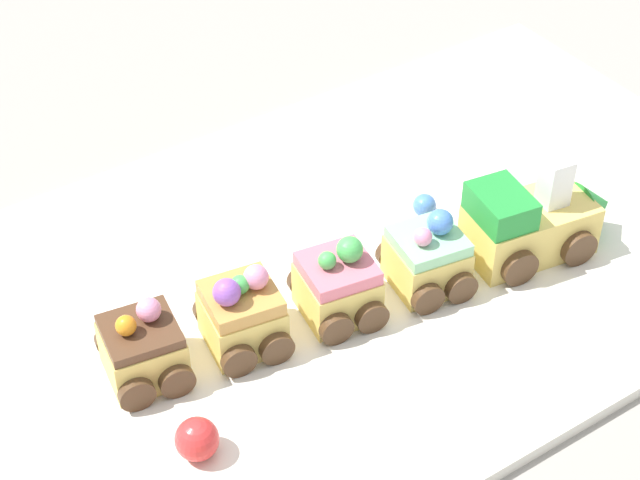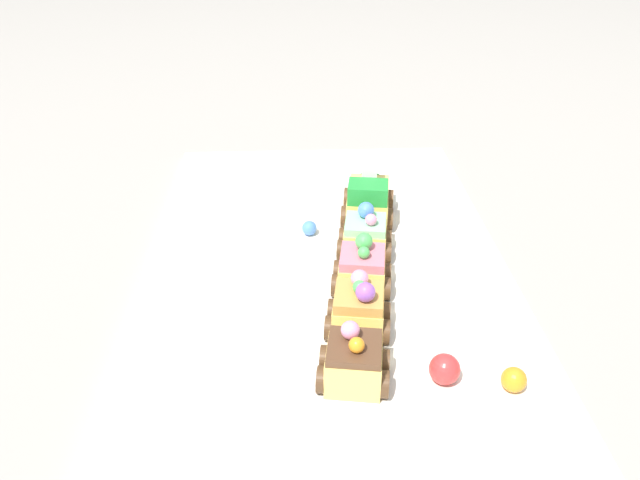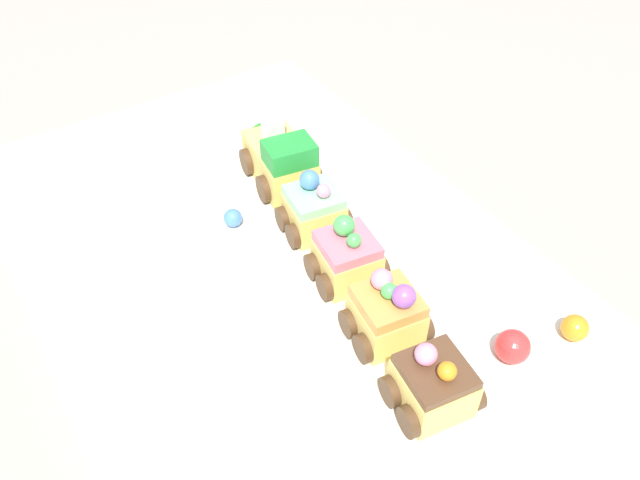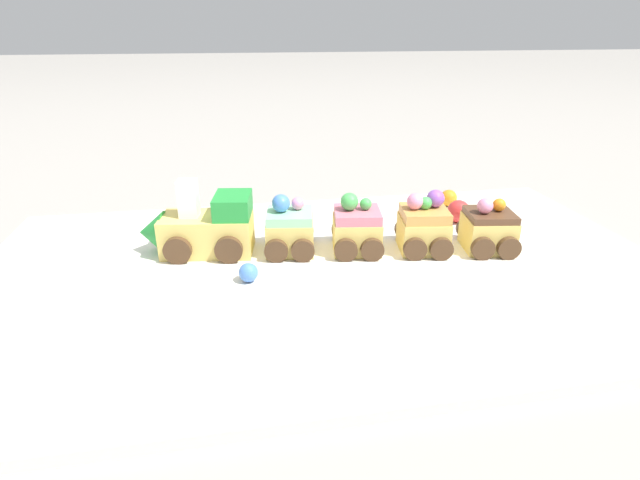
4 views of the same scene
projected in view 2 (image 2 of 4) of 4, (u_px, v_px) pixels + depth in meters
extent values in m
plane|color=gray|center=(326.00, 278.00, 0.80)|extent=(10.00, 10.00, 0.00)
cube|color=white|center=(326.00, 274.00, 0.79)|extent=(0.78, 0.46, 0.01)
cube|color=#EACC66|center=(368.00, 204.00, 0.90)|extent=(0.11, 0.07, 0.05)
cube|color=green|center=(368.00, 192.00, 0.85)|extent=(0.05, 0.06, 0.03)
cone|color=green|center=(370.00, 183.00, 0.95)|extent=(0.04, 0.05, 0.05)
cube|color=white|center=(369.00, 177.00, 0.89)|extent=(0.02, 0.02, 0.02)
cube|color=white|center=(370.00, 164.00, 0.88)|extent=(0.02, 0.02, 0.02)
cylinder|color=#4C331E|center=(390.00, 200.00, 0.92)|extent=(0.03, 0.01, 0.03)
cylinder|color=#4C331E|center=(347.00, 198.00, 0.93)|extent=(0.03, 0.01, 0.03)
cylinder|color=#4C331E|center=(390.00, 219.00, 0.87)|extent=(0.03, 0.01, 0.03)
cylinder|color=#4C331E|center=(344.00, 217.00, 0.88)|extent=(0.03, 0.01, 0.03)
cube|color=#EACC66|center=(365.00, 241.00, 0.81)|extent=(0.06, 0.06, 0.04)
cube|color=#93DBA3|center=(365.00, 224.00, 0.80)|extent=(0.06, 0.06, 0.01)
sphere|color=pink|center=(371.00, 220.00, 0.78)|extent=(0.02, 0.02, 0.02)
sphere|color=#4C84E0|center=(366.00, 210.00, 0.80)|extent=(0.02, 0.02, 0.02)
cylinder|color=#4C331E|center=(388.00, 240.00, 0.83)|extent=(0.03, 0.01, 0.03)
cylinder|color=#4C331E|center=(342.00, 238.00, 0.83)|extent=(0.03, 0.01, 0.03)
cylinder|color=#4C331E|center=(388.00, 253.00, 0.80)|extent=(0.03, 0.01, 0.03)
cylinder|color=#4C331E|center=(340.00, 250.00, 0.81)|extent=(0.03, 0.01, 0.03)
cube|color=#EACC66|center=(362.00, 275.00, 0.75)|extent=(0.06, 0.06, 0.04)
cube|color=#E57084|center=(363.00, 257.00, 0.73)|extent=(0.06, 0.06, 0.01)
sphere|color=#4CBC56|center=(364.00, 253.00, 0.72)|extent=(0.02, 0.02, 0.01)
sphere|color=#4CBC56|center=(364.00, 241.00, 0.73)|extent=(0.02, 0.02, 0.02)
cylinder|color=#4C331E|center=(388.00, 274.00, 0.76)|extent=(0.03, 0.01, 0.03)
cylinder|color=#4C331E|center=(337.00, 271.00, 0.76)|extent=(0.03, 0.01, 0.03)
cylinder|color=#4C331E|center=(387.00, 289.00, 0.73)|extent=(0.03, 0.01, 0.03)
cylinder|color=#4C331E|center=(335.00, 285.00, 0.74)|extent=(0.03, 0.01, 0.03)
cube|color=#EACC66|center=(358.00, 317.00, 0.68)|extent=(0.06, 0.06, 0.04)
cube|color=#CC9347|center=(359.00, 297.00, 0.66)|extent=(0.06, 0.06, 0.01)
sphere|color=#9956C6|center=(365.00, 292.00, 0.64)|extent=(0.02, 0.02, 0.02)
sphere|color=#4CBC56|center=(359.00, 287.00, 0.66)|extent=(0.02, 0.02, 0.01)
sphere|color=pink|center=(360.00, 278.00, 0.67)|extent=(0.02, 0.02, 0.02)
cylinder|color=#4C331E|center=(387.00, 314.00, 0.69)|extent=(0.03, 0.01, 0.03)
cylinder|color=#4C331E|center=(331.00, 311.00, 0.70)|extent=(0.03, 0.01, 0.03)
cylinder|color=#4C331E|center=(386.00, 332.00, 0.66)|extent=(0.03, 0.01, 0.03)
cylinder|color=#4C331E|center=(329.00, 328.00, 0.67)|extent=(0.03, 0.01, 0.03)
cube|color=#EACC66|center=(354.00, 366.00, 0.61)|extent=(0.06, 0.06, 0.04)
cube|color=brown|center=(355.00, 348.00, 0.60)|extent=(0.06, 0.06, 0.01)
sphere|color=orange|center=(357.00, 345.00, 0.58)|extent=(0.02, 0.02, 0.02)
sphere|color=pink|center=(350.00, 330.00, 0.60)|extent=(0.02, 0.02, 0.02)
cylinder|color=#4C331E|center=(385.00, 363.00, 0.62)|extent=(0.03, 0.01, 0.03)
cylinder|color=#4C331E|center=(324.00, 358.00, 0.63)|extent=(0.03, 0.01, 0.03)
cylinder|color=#4C331E|center=(385.00, 384.00, 0.60)|extent=(0.03, 0.01, 0.03)
cylinder|color=#4C331E|center=(321.00, 380.00, 0.60)|extent=(0.03, 0.01, 0.03)
sphere|color=orange|center=(514.00, 380.00, 0.60)|extent=(0.03, 0.03, 0.03)
sphere|color=red|center=(445.00, 369.00, 0.61)|extent=(0.03, 0.03, 0.03)
sphere|color=#4C84E0|center=(309.00, 228.00, 0.86)|extent=(0.02, 0.02, 0.02)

